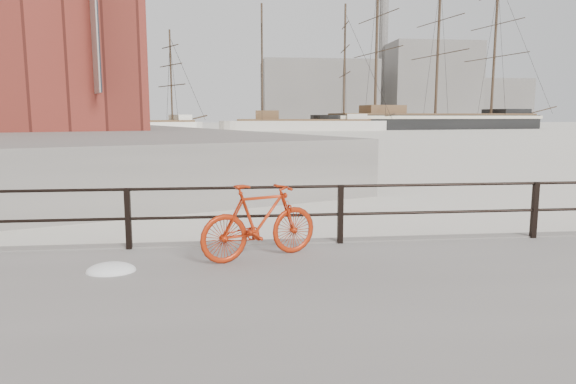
# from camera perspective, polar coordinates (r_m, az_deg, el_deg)

# --- Properties ---
(ground) EXTENTS (400.00, 400.00, 0.00)m
(ground) POSITION_cam_1_polar(r_m,az_deg,el_deg) (10.37, 24.97, -6.31)
(ground) COLOR white
(ground) RESTS_ON ground
(guardrail) EXTENTS (28.00, 0.10, 1.00)m
(guardrail) POSITION_cam_1_polar(r_m,az_deg,el_deg) (10.07, 25.71, -1.82)
(guardrail) COLOR black
(guardrail) RESTS_ON promenade
(bicycle) EXTENTS (1.87, 1.02, 1.15)m
(bicycle) POSITION_cam_1_polar(r_m,az_deg,el_deg) (7.76, -3.13, -3.25)
(bicycle) COLOR #AD280B
(bicycle) RESTS_ON promenade
(barque_black) EXTENTS (59.83, 29.84, 32.58)m
(barque_black) POSITION_cam_1_polar(r_m,az_deg,el_deg) (104.39, 15.98, 6.73)
(barque_black) COLOR black
(barque_black) RESTS_ON ground
(schooner_mid) EXTENTS (32.80, 16.10, 22.60)m
(schooner_mid) POSITION_cam_1_polar(r_m,az_deg,el_deg) (91.89, 1.69, 6.86)
(schooner_mid) COLOR beige
(schooner_mid) RESTS_ON ground
(schooner_left) EXTENTS (24.57, 20.34, 17.28)m
(schooner_left) POSITION_cam_1_polar(r_m,az_deg,el_deg) (86.29, -15.79, 6.45)
(schooner_left) COLOR white
(schooner_left) RESTS_ON ground
(industrial_west) EXTENTS (32.00, 18.00, 18.00)m
(industrial_west) POSITION_cam_1_polar(r_m,az_deg,el_deg) (150.82, 3.34, 10.88)
(industrial_west) COLOR gray
(industrial_west) RESTS_ON ground
(industrial_mid) EXTENTS (26.00, 20.00, 24.00)m
(industrial_mid) POSITION_cam_1_polar(r_m,az_deg,el_deg) (165.23, 15.34, 11.42)
(industrial_mid) COLOR gray
(industrial_mid) RESTS_ON ground
(industrial_east) EXTENTS (20.00, 16.00, 14.00)m
(industrial_east) POSITION_cam_1_polar(r_m,az_deg,el_deg) (179.16, 21.62, 9.28)
(industrial_east) COLOR gray
(industrial_east) RESTS_ON ground
(smokestack) EXTENTS (2.80, 2.80, 44.00)m
(smokestack) POSITION_cam_1_polar(r_m,az_deg,el_deg) (166.59, 10.51, 15.01)
(smokestack) COLOR gray
(smokestack) RESTS_ON ground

